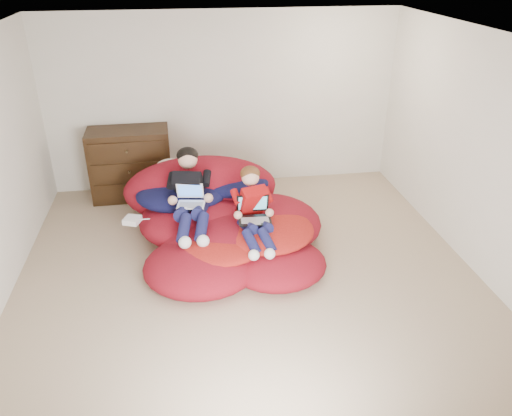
{
  "coord_description": "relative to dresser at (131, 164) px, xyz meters",
  "views": [
    {
      "loc": [
        -0.61,
        -4.52,
        3.2
      ],
      "look_at": [
        0.12,
        0.21,
        0.7
      ],
      "focal_mm": 35.0,
      "sensor_mm": 36.0,
      "label": 1
    }
  ],
  "objects": [
    {
      "name": "room_shell",
      "position": [
        1.36,
        -2.21,
        -0.28
      ],
      "size": [
        5.1,
        5.1,
        2.77
      ],
      "color": "tan",
      "rests_on": "ground"
    },
    {
      "name": "dresser",
      "position": [
        0.0,
        0.0,
        0.0
      ],
      "size": [
        1.12,
        0.62,
        1.0
      ],
      "color": "black",
      "rests_on": "ground"
    },
    {
      "name": "beanbag_pile",
      "position": [
        1.14,
        -1.44,
        -0.23
      ],
      "size": [
        2.43,
        2.41,
        0.91
      ],
      "color": "maroon",
      "rests_on": "ground"
    },
    {
      "name": "cream_pillow",
      "position": [
        0.56,
        -0.54,
        0.12
      ],
      "size": [
        0.4,
        0.26,
        0.26
      ],
      "primitive_type": "ellipsoid",
      "color": "silver",
      "rests_on": "beanbag_pile"
    },
    {
      "name": "older_boy",
      "position": [
        0.79,
        -1.4,
        0.19
      ],
      "size": [
        0.42,
        1.25,
        0.75
      ],
      "color": "black",
      "rests_on": "beanbag_pile"
    },
    {
      "name": "younger_boy",
      "position": [
        1.48,
        -1.81,
        0.13
      ],
      "size": [
        0.39,
        1.01,
        0.71
      ],
      "color": "#B51010",
      "rests_on": "beanbag_pile"
    },
    {
      "name": "laptop_white",
      "position": [
        0.79,
        -1.52,
        0.14
      ],
      "size": [
        0.34,
        0.34,
        0.22
      ],
      "color": "white",
      "rests_on": "older_boy"
    },
    {
      "name": "laptop_black",
      "position": [
        1.48,
        -1.85,
        0.07
      ],
      "size": [
        0.38,
        0.37,
        0.26
      ],
      "color": "black",
      "rests_on": "younger_boy"
    },
    {
      "name": "power_adapter",
      "position": [
        0.11,
        -1.54,
        -0.08
      ],
      "size": [
        0.22,
        0.22,
        0.06
      ],
      "primitive_type": "cube",
      "rotation": [
        0.0,
        0.0,
        -0.38
      ],
      "color": "white",
      "rests_on": "beanbag_pile"
    }
  ]
}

